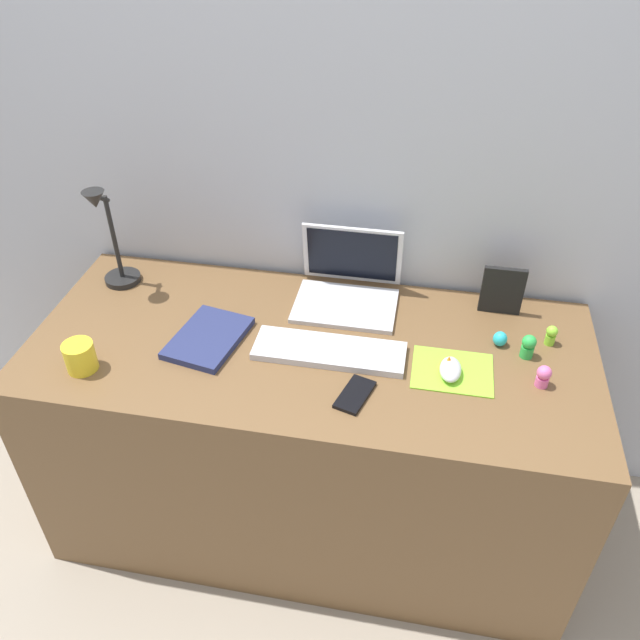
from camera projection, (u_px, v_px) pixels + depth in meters
ground_plane at (312, 509)px, 2.22m from camera, size 6.00×6.00×0.00m
back_wall at (334, 256)px, 2.04m from camera, size 2.76×0.05×1.59m
desk at (311, 436)px, 2.00m from camera, size 1.56×0.68×0.74m
laptop at (348, 283)px, 1.92m from camera, size 0.30×0.25×0.21m
keyboard at (329, 351)px, 1.74m from camera, size 0.41×0.13×0.02m
mousepad at (452, 371)px, 1.69m from camera, size 0.21×0.17×0.00m
mouse at (450, 369)px, 1.66m from camera, size 0.06×0.10×0.03m
cell_phone at (355, 395)px, 1.61m from camera, size 0.10×0.14×0.01m
desk_lamp at (110, 241)px, 1.91m from camera, size 0.11×0.14×0.33m
notebook_pad at (208, 338)px, 1.78m from camera, size 0.21×0.27×0.02m
picture_frame at (502, 291)px, 1.85m from camera, size 0.12×0.02×0.15m
coffee_mug at (80, 357)px, 1.67m from camera, size 0.08×0.08×0.08m
toy_figurine_pink at (543, 376)px, 1.63m from camera, size 0.04×0.04×0.06m
toy_figurine_lime at (551, 335)px, 1.76m from camera, size 0.03×0.03×0.06m
toy_figurine_orange at (448, 364)px, 1.68m from camera, size 0.04×0.04×0.05m
toy_figurine_green at (528, 346)px, 1.71m from camera, size 0.04×0.04×0.07m
toy_figurine_cyan at (500, 339)px, 1.76m from camera, size 0.04×0.04×0.04m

